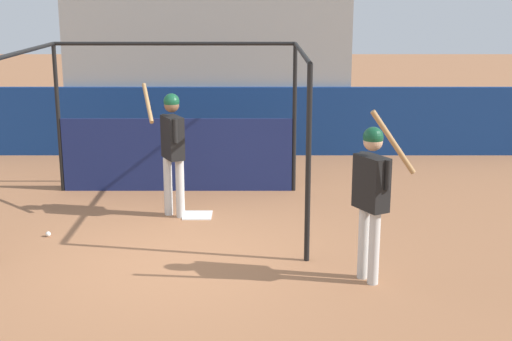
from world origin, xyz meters
TOP-DOWN VIEW (x-y plane):
  - ground_plane at (0.00, 0.00)m, footprint 60.00×60.00m
  - outfield_wall at (0.00, 5.95)m, footprint 24.00×0.12m
  - bleacher_section at (0.00, 8.01)m, footprint 5.95×4.00m
  - batting_cage at (-0.34, 2.68)m, footprint 4.07×3.37m
  - home_plate at (0.11, 1.78)m, footprint 0.44×0.44m
  - player_batter at (-0.25, 1.78)m, footprint 0.70×0.73m
  - player_waiting at (2.35, -0.75)m, footprint 0.64×0.63m
  - baseball at (-1.92, 0.82)m, footprint 0.07×0.07m

SIDE VIEW (x-z plane):
  - ground_plane at x=0.00m, z-range 0.00..0.00m
  - home_plate at x=0.11m, z-range 0.00..0.02m
  - baseball at x=-1.92m, z-range 0.00..0.07m
  - outfield_wall at x=0.00m, z-range 0.00..1.43m
  - batting_cage at x=-0.34m, z-range -0.18..2.36m
  - player_waiting at x=2.35m, z-range 0.08..2.21m
  - player_batter at x=-0.25m, z-range 0.16..2.16m
  - bleacher_section at x=0.00m, z-range -0.01..3.51m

